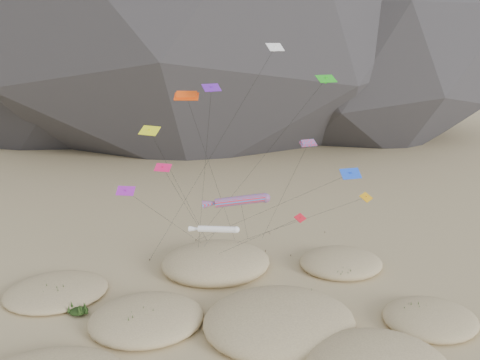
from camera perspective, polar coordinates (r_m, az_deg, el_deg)
name	(u,v)px	position (r m, az deg, el deg)	size (l,w,h in m)	color
ground	(260,347)	(49.34, 2.44, -19.63)	(500.00, 500.00, 0.00)	#CCB789
dunes	(235,319)	(51.95, -0.56, -16.61)	(52.16, 39.55, 3.87)	#CCB789
dune_grass	(243,317)	(52.11, 0.43, -16.34)	(42.70, 28.11, 1.49)	black
kite_stakes	(240,247)	(69.27, 0.00, -8.23)	(27.33, 8.49, 0.30)	#3F2D1E
rainbow_tube_kite	(238,201)	(51.00, -0.24, -2.54)	(8.31, 18.76, 13.30)	red
white_tube_kite	(215,229)	(50.68, -3.07, -6.02)	(5.37, 16.69, 10.29)	white
orange_parafoil	(187,98)	(52.54, -6.46, 9.92)	(8.72, 11.25, 23.93)	#F2470C
multi_parafoil	(307,145)	(57.16, 8.22, 4.27)	(3.94, 12.94, 17.83)	#FF1A39
delta_kites	(254,142)	(52.83, 1.76, 4.67)	(28.49, 20.62, 28.93)	white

